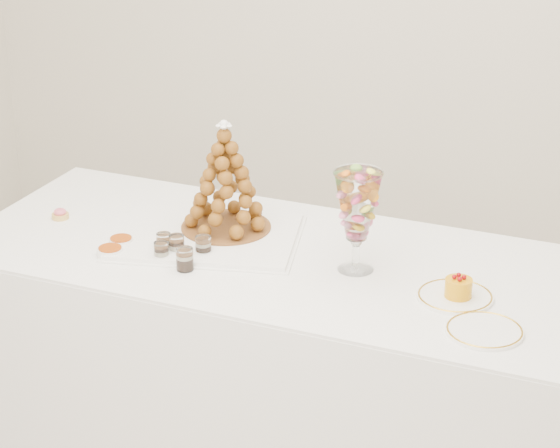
% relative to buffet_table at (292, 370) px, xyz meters
% --- Properties ---
extents(buffet_table, '(2.27, 0.98, 0.85)m').
position_rel_buffet_table_xyz_m(buffet_table, '(0.00, 0.00, 0.00)').
color(buffet_table, white).
rests_on(buffet_table, ground).
extents(lace_tray, '(0.68, 0.57, 0.02)m').
position_rel_buffet_table_xyz_m(lace_tray, '(-0.32, 0.03, 0.43)').
color(lace_tray, white).
rests_on(lace_tray, buffet_table).
extents(macaron_vase, '(0.15, 0.15, 0.33)m').
position_rel_buffet_table_xyz_m(macaron_vase, '(0.22, -0.01, 0.64)').
color(macaron_vase, white).
rests_on(macaron_vase, buffet_table).
extents(cake_plate, '(0.23, 0.23, 0.01)m').
position_rel_buffet_table_xyz_m(cake_plate, '(0.56, -0.10, 0.43)').
color(cake_plate, white).
rests_on(cake_plate, buffet_table).
extents(spare_plate, '(0.22, 0.22, 0.01)m').
position_rel_buffet_table_xyz_m(spare_plate, '(0.68, -0.28, 0.43)').
color(spare_plate, white).
rests_on(spare_plate, buffet_table).
extents(pink_tart, '(0.06, 0.06, 0.04)m').
position_rel_buffet_table_xyz_m(pink_tart, '(-0.88, 0.01, 0.44)').
color(pink_tart, tan).
rests_on(pink_tart, buffet_table).
extents(verrine_a, '(0.06, 0.06, 0.06)m').
position_rel_buffet_table_xyz_m(verrine_a, '(-0.41, -0.11, 0.46)').
color(verrine_a, white).
rests_on(verrine_a, buffet_table).
extents(verrine_b, '(0.06, 0.06, 0.07)m').
position_rel_buffet_table_xyz_m(verrine_b, '(-0.36, -0.11, 0.46)').
color(verrine_b, white).
rests_on(verrine_b, buffet_table).
extents(verrine_c, '(0.05, 0.05, 0.07)m').
position_rel_buffet_table_xyz_m(verrine_c, '(-0.28, -0.09, 0.46)').
color(verrine_c, white).
rests_on(verrine_c, buffet_table).
extents(verrine_d, '(0.06, 0.06, 0.06)m').
position_rel_buffet_table_xyz_m(verrine_d, '(-0.39, -0.17, 0.46)').
color(verrine_d, white).
rests_on(verrine_d, buffet_table).
extents(verrine_e, '(0.06, 0.06, 0.07)m').
position_rel_buffet_table_xyz_m(verrine_e, '(-0.29, -0.21, 0.46)').
color(verrine_e, white).
rests_on(verrine_e, buffet_table).
extents(ramekin_back, '(0.08, 0.08, 0.03)m').
position_rel_buffet_table_xyz_m(ramekin_back, '(-0.57, -0.11, 0.44)').
color(ramekin_back, white).
rests_on(ramekin_back, buffet_table).
extents(ramekin_front, '(0.08, 0.08, 0.03)m').
position_rel_buffet_table_xyz_m(ramekin_front, '(-0.56, -0.20, 0.44)').
color(ramekin_front, white).
rests_on(ramekin_front, buffet_table).
extents(croquembouche, '(0.31, 0.31, 0.38)m').
position_rel_buffet_table_xyz_m(croquembouche, '(-0.28, 0.10, 0.63)').
color(croquembouche, brown).
rests_on(croquembouche, lace_tray).
extents(mousse_cake, '(0.08, 0.08, 0.07)m').
position_rel_buffet_table_xyz_m(mousse_cake, '(0.57, -0.10, 0.46)').
color(mousse_cake, orange).
rests_on(mousse_cake, cake_plate).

